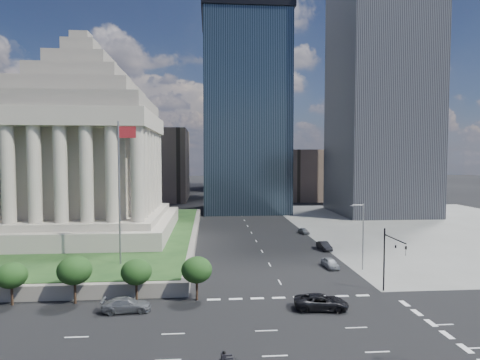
{
  "coord_description": "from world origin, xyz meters",
  "views": [
    {
      "loc": [
        -9.54,
        -32.82,
        16.82
      ],
      "look_at": [
        -5.97,
        12.85,
        14.3
      ],
      "focal_mm": 30.0,
      "sensor_mm": 36.0,
      "label": 1
    }
  ],
  "objects": [
    {
      "name": "ground",
      "position": [
        0.0,
        100.0,
        0.0
      ],
      "size": [
        500.0,
        500.0,
        0.0
      ],
      "primitive_type": "plane",
      "color": "black",
      "rests_on": "ground"
    },
    {
      "name": "sidewalk_ne",
      "position": [
        46.0,
        60.0,
        0.01
      ],
      "size": [
        68.0,
        90.0,
        0.03
      ],
      "primitive_type": "cube",
      "color": "slate",
      "rests_on": "ground"
    },
    {
      "name": "plaza_terrace",
      "position": [
        -45.0,
        50.0,
        0.9
      ],
      "size": [
        66.0,
        70.0,
        1.8
      ],
      "primitive_type": "cube",
      "color": "slate",
      "rests_on": "ground"
    },
    {
      "name": "plaza_lawn",
      "position": [
        -45.0,
        50.0,
        1.85
      ],
      "size": [
        64.0,
        68.0,
        0.1
      ],
      "primitive_type": "cube",
      "color": "#1A3917",
      "rests_on": "plaza_terrace"
    },
    {
      "name": "war_memorial",
      "position": [
        -34.0,
        48.0,
        21.4
      ],
      "size": [
        34.0,
        34.0,
        39.0
      ],
      "primitive_type": null,
      "color": "gray",
      "rests_on": "plaza_lawn"
    },
    {
      "name": "flagpole",
      "position": [
        -21.83,
        24.0,
        13.11
      ],
      "size": [
        2.52,
        0.24,
        20.0
      ],
      "color": "slate",
      "rests_on": "plaza_lawn"
    },
    {
      "name": "midrise_glass",
      "position": [
        2.0,
        95.0,
        30.0
      ],
      "size": [
        26.0,
        26.0,
        60.0
      ],
      "primitive_type": "cube",
      "color": "black",
      "rests_on": "ground"
    },
    {
      "name": "skyscraper_tall",
      "position": [
        8.0,
        185.0,
        95.0
      ],
      "size": [
        40.0,
        40.0,
        190.0
      ],
      "primitive_type": "cube",
      "color": "gray",
      "rests_on": "ground"
    },
    {
      "name": "highrise_ne",
      "position": [
        42.0,
        85.0,
        50.0
      ],
      "size": [
        26.0,
        28.0,
        100.0
      ],
      "primitive_type": "cube",
      "color": "black",
      "rests_on": "ground"
    },
    {
      "name": "building_filler_ne",
      "position": [
        32.0,
        130.0,
        10.0
      ],
      "size": [
        20.0,
        30.0,
        20.0
      ],
      "primitive_type": "cube",
      "color": "brown",
      "rests_on": "ground"
    },
    {
      "name": "building_filler_nw",
      "position": [
        -30.0,
        130.0,
        14.0
      ],
      "size": [
        24.0,
        30.0,
        28.0
      ],
      "primitive_type": "cube",
      "color": "brown",
      "rests_on": "ground"
    },
    {
      "name": "traffic_signal_ne",
      "position": [
        12.5,
        13.7,
        5.25
      ],
      "size": [
        0.3,
        5.74,
        8.0
      ],
      "color": "black",
      "rests_on": "ground"
    },
    {
      "name": "street_lamp_north",
      "position": [
        13.33,
        25.0,
        5.66
      ],
      "size": [
        2.13,
        0.22,
        10.0
      ],
      "color": "slate",
      "rests_on": "ground"
    },
    {
      "name": "pickup_truck",
      "position": [
        2.87,
        10.0,
        0.83
      ],
      "size": [
        3.46,
        6.27,
        1.66
      ],
      "primitive_type": "imported",
      "rotation": [
        0.0,
        0.0,
        1.45
      ],
      "color": "black",
      "rests_on": "ground"
    },
    {
      "name": "suv_grey",
      "position": [
        -18.57,
        11.0,
        0.77
      ],
      "size": [
        5.46,
        2.49,
        1.55
      ],
      "primitive_type": "imported",
      "rotation": [
        0.0,
        0.0,
        1.63
      ],
      "color": "#54575C",
      "rests_on": "ground"
    },
    {
      "name": "parked_sedan_near",
      "position": [
        9.0,
        26.51,
        0.74
      ],
      "size": [
        4.46,
        2.05,
        1.48
      ],
      "primitive_type": "imported",
      "rotation": [
        0.0,
        0.0,
        0.07
      ],
      "color": "#989CA1",
      "rests_on": "ground"
    },
    {
      "name": "parked_sedan_mid",
      "position": [
        11.5,
        38.26,
        0.74
      ],
      "size": [
        4.6,
        2.01,
        1.47
      ],
      "primitive_type": "imported",
      "rotation": [
        0.0,
        0.0,
        0.1
      ],
      "color": "black",
      "rests_on": "ground"
    },
    {
      "name": "parked_sedan_far",
      "position": [
        11.5,
        53.92,
        0.64
      ],
      "size": [
        3.93,
        2.1,
        1.27
      ],
      "primitive_type": "imported",
      "rotation": [
        0.0,
        0.0,
        0.17
      ],
      "color": "#56585D",
      "rests_on": "ground"
    }
  ]
}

